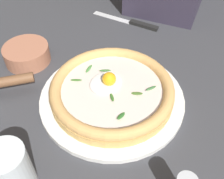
{
  "coord_description": "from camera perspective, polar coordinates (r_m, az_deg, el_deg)",
  "views": [
    {
      "loc": [
        -0.27,
        -0.21,
        0.44
      ],
      "look_at": [
        0.03,
        0.04,
        0.03
      ],
      "focal_mm": 43.0,
      "sensor_mm": 36.0,
      "label": 1
    }
  ],
  "objects": [
    {
      "name": "table_knife",
      "position": [
        0.82,
        4.77,
        13.95
      ],
      "size": [
        0.06,
        0.21,
        0.01
      ],
      "color": "silver",
      "rests_on": "ground"
    },
    {
      "name": "pizza_plate",
      "position": [
        0.58,
        0.0,
        -1.78
      ],
      "size": [
        0.31,
        0.31,
        0.01
      ],
      "primitive_type": "cylinder",
      "color": "white",
      "rests_on": "ground"
    },
    {
      "name": "ground_plane",
      "position": [
        0.57,
        0.81,
        -6.67
      ],
      "size": [
        2.4,
        2.4,
        0.03
      ],
      "primitive_type": "cube",
      "color": "#3A3B40",
      "rests_on": "ground"
    },
    {
      "name": "drinking_glass",
      "position": [
        0.47,
        -20.43,
        -16.38
      ],
      "size": [
        0.07,
        0.07,
        0.1
      ],
      "color": "silver",
      "rests_on": "ground"
    },
    {
      "name": "side_bowl",
      "position": [
        0.7,
        -17.91,
        7.02
      ],
      "size": [
        0.11,
        0.11,
        0.04
      ],
      "primitive_type": "cylinder",
      "color": "#B47154",
      "rests_on": "ground"
    },
    {
      "name": "pizza",
      "position": [
        0.57,
        -0.02,
        -0.09
      ],
      "size": [
        0.26,
        0.26,
        0.05
      ],
      "color": "#DCAF60",
      "rests_on": "pizza_plate"
    }
  ]
}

